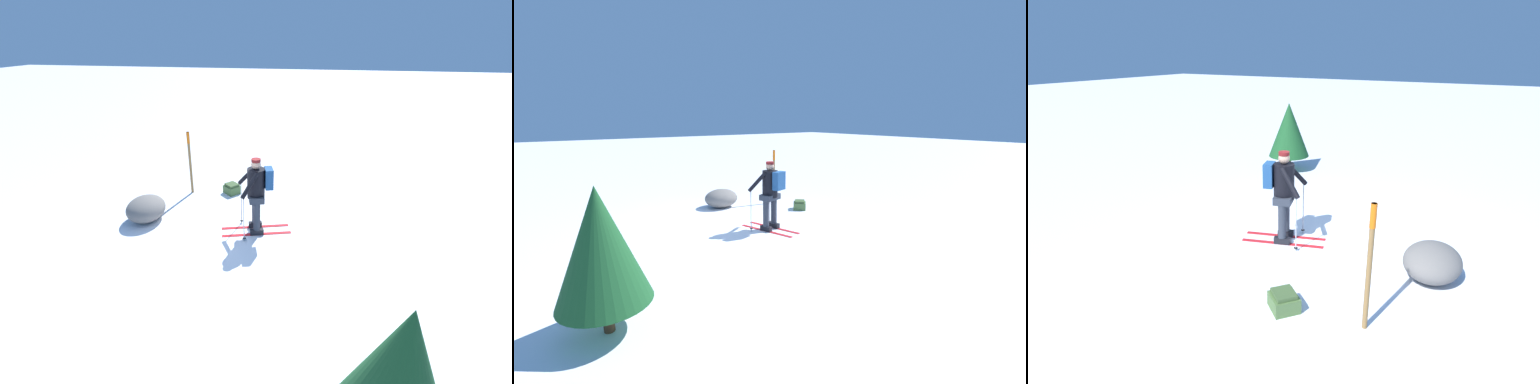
# 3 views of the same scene
# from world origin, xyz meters

# --- Properties ---
(ground_plane) EXTENTS (80.00, 80.00, 0.00)m
(ground_plane) POSITION_xyz_m (0.00, 0.00, 0.00)
(ground_plane) COLOR white
(skier) EXTENTS (0.96, 1.61, 1.73)m
(skier) POSITION_xyz_m (0.67, -0.71, 1.01)
(skier) COLOR red
(skier) RESTS_ON ground_plane
(dropped_backpack) EXTENTS (0.53, 0.54, 0.28)m
(dropped_backpack) POSITION_xyz_m (2.55, 0.35, 0.13)
(dropped_backpack) COLOR #4C6B38
(dropped_backpack) RESTS_ON ground_plane
(trail_marker) EXTENTS (0.08, 0.08, 1.75)m
(trail_marker) POSITION_xyz_m (2.39, 1.46, 1.01)
(trail_marker) COLOR olive
(trail_marker) RESTS_ON ground_plane
(rock_boulder) EXTENTS (1.05, 0.89, 0.58)m
(rock_boulder) POSITION_xyz_m (0.72, 2.00, 0.29)
(rock_boulder) COLOR slate
(rock_boulder) RESTS_ON ground_plane
(pine_tree) EXTENTS (1.19, 1.19, 1.98)m
(pine_tree) POSITION_xyz_m (-3.55, -2.83, 1.21)
(pine_tree) COLOR #4C331E
(pine_tree) RESTS_ON ground_plane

